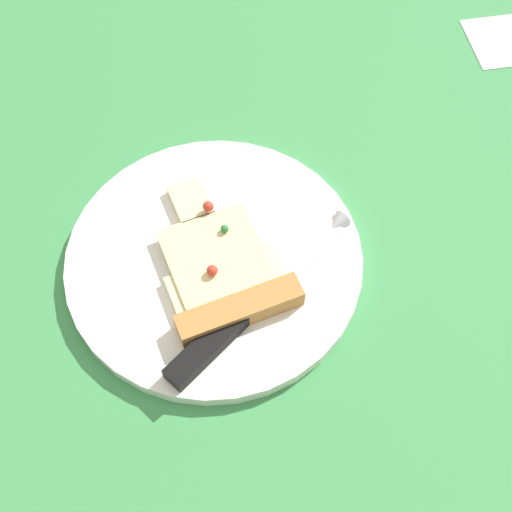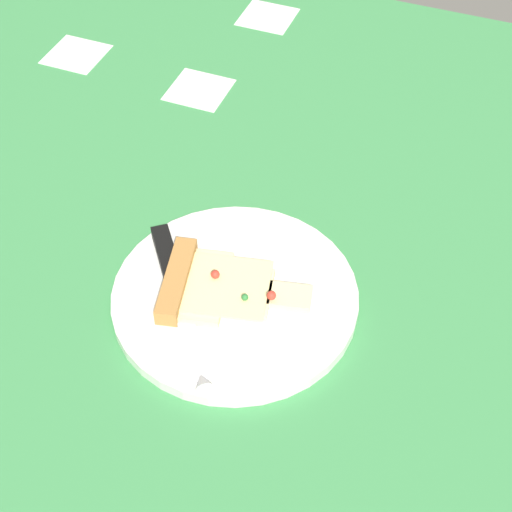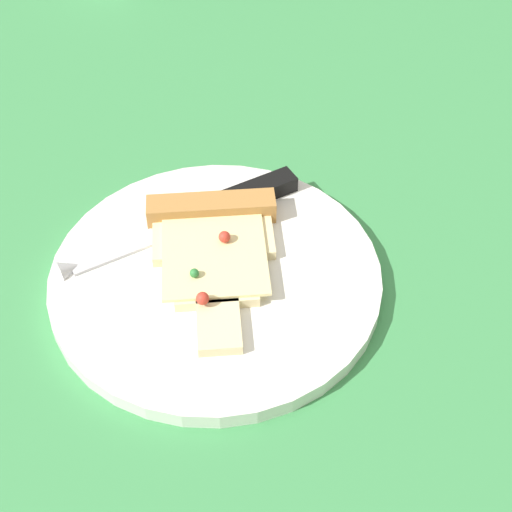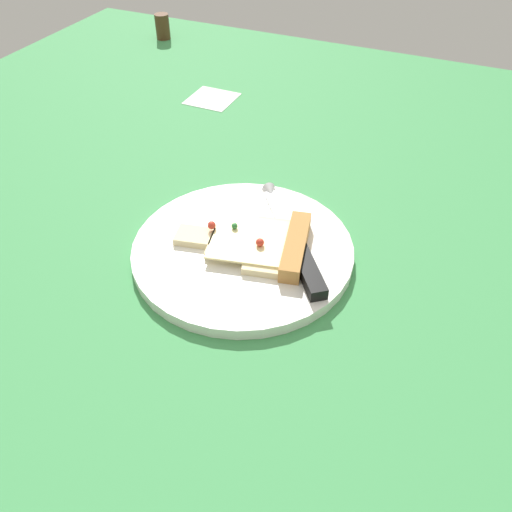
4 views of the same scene
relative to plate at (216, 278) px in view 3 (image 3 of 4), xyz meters
The scene contains 4 objects.
ground_plane 4.60cm from the plate, 136.37° to the left, with size 154.95×154.95×3.00cm.
plate is the anchor object (origin of this frame).
pizza_slice 3.05cm from the plate, 12.93° to the left, with size 18.70×13.06×2.41cm.
knife 7.19cm from the plate, 17.44° to the left, with size 16.30×20.30×2.45cm.
Camera 3 is at (-40.28, -12.42, 50.59)cm, focal length 52.40 mm.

